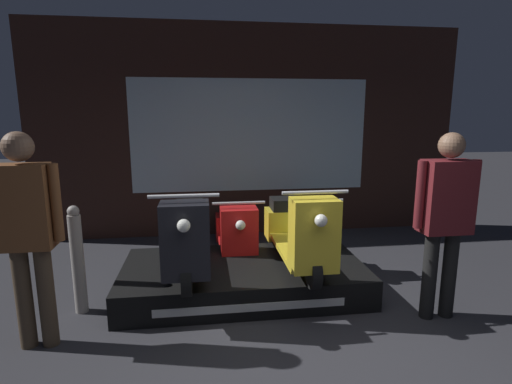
% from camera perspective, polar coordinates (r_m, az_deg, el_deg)
% --- Properties ---
extents(ground_plane, '(30.00, 30.00, 0.00)m').
position_cam_1_polar(ground_plane, '(3.37, 7.17, -23.15)').
color(ground_plane, '#2D2D33').
extents(shop_wall_back, '(6.56, 0.09, 3.20)m').
position_cam_1_polar(shop_wall_back, '(6.21, -0.81, 8.52)').
color(shop_wall_back, '#331E19').
rests_on(shop_wall_back, ground_plane).
extents(display_platform, '(2.55, 1.31, 0.31)m').
position_cam_1_polar(display_platform, '(4.39, -1.78, -12.11)').
color(display_platform, black).
rests_on(display_platform, ground_plane).
extents(scooter_display_left, '(0.60, 1.75, 0.91)m').
position_cam_1_polar(scooter_display_left, '(4.15, -9.68, -6.19)').
color(scooter_display_left, black).
rests_on(scooter_display_left, display_platform).
extents(scooter_display_right, '(0.60, 1.75, 0.91)m').
position_cam_1_polar(scooter_display_right, '(4.26, 5.97, -5.61)').
color(scooter_display_right, black).
rests_on(scooter_display_right, display_platform).
extents(scooter_backrow_0, '(0.60, 1.75, 0.91)m').
position_cam_1_polar(scooter_backrow_0, '(5.24, -3.06, -5.90)').
color(scooter_backrow_0, black).
rests_on(scooter_backrow_0, ground_plane).
extents(scooter_backrow_1, '(0.60, 1.75, 0.91)m').
position_cam_1_polar(scooter_backrow_1, '(5.39, 6.82, -5.47)').
color(scooter_backrow_1, black).
rests_on(scooter_backrow_1, ground_plane).
extents(person_left_browsing, '(0.54, 0.23, 1.76)m').
position_cam_1_polar(person_left_browsing, '(3.61, -29.90, -4.22)').
color(person_left_browsing, '#473828').
rests_on(person_left_browsing, ground_plane).
extents(person_right_browsing, '(0.60, 0.24, 1.73)m').
position_cam_1_polar(person_right_browsing, '(3.98, 25.44, -2.47)').
color(person_right_browsing, black).
rests_on(person_right_browsing, ground_plane).
extents(street_bollard, '(0.12, 0.12, 1.06)m').
position_cam_1_polar(street_bollard, '(4.19, -24.12, -8.87)').
color(street_bollard, gray).
rests_on(street_bollard, ground_plane).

